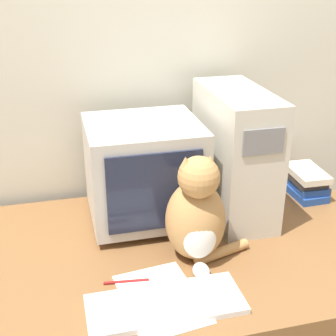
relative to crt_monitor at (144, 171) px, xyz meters
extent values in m
cube|color=beige|center=(0.07, 0.29, 0.32)|extent=(7.00, 0.05, 2.50)
cube|color=brown|center=(0.07, -0.21, -0.56)|extent=(1.49, 0.88, 0.73)
cube|color=#BCB7AD|center=(0.00, 0.00, -0.18)|extent=(0.28, 0.22, 0.02)
cube|color=#BCB7AD|center=(0.00, 0.00, 0.01)|extent=(0.40, 0.36, 0.35)
cube|color=#1E2338|center=(0.00, -0.18, 0.01)|extent=(0.32, 0.01, 0.27)
cube|color=beige|center=(0.34, -0.02, 0.04)|extent=(0.20, 0.44, 0.47)
cube|color=slate|center=(0.34, -0.24, 0.17)|extent=(0.14, 0.01, 0.09)
cube|color=silver|center=(-0.04, -0.49, -0.19)|extent=(0.44, 0.17, 0.02)
cube|color=silver|center=(-0.04, -0.49, -0.18)|extent=(0.40, 0.13, 0.00)
ellipsoid|color=#B7844C|center=(0.11, -0.27, -0.06)|extent=(0.21, 0.21, 0.27)
ellipsoid|color=white|center=(0.10, -0.35, -0.08)|extent=(0.11, 0.07, 0.15)
sphere|color=#B7844C|center=(0.11, -0.31, 0.11)|extent=(0.14, 0.14, 0.13)
cone|color=#B7844C|center=(0.07, -0.30, 0.16)|extent=(0.04, 0.04, 0.04)
cone|color=#B7844C|center=(0.14, -0.31, 0.16)|extent=(0.04, 0.04, 0.04)
ellipsoid|color=white|center=(0.10, -0.38, -0.18)|extent=(0.06, 0.08, 0.04)
cylinder|color=#B7844C|center=(0.19, -0.30, -0.18)|extent=(0.20, 0.09, 0.03)
cube|color=#234793|center=(0.68, 0.02, -0.18)|extent=(0.12, 0.19, 0.03)
cube|color=#234793|center=(0.68, 0.03, -0.15)|extent=(0.13, 0.18, 0.03)
cube|color=#383333|center=(0.68, 0.03, -0.12)|extent=(0.12, 0.17, 0.03)
cube|color=beige|center=(0.68, 0.03, -0.10)|extent=(0.13, 0.20, 0.03)
cylinder|color=maroon|center=(-0.13, -0.36, -0.19)|extent=(0.14, 0.03, 0.01)
cube|color=white|center=(-0.05, -0.46, -0.19)|extent=(0.24, 0.32, 0.00)
camera|label=1|loc=(-0.29, -1.50, 0.70)|focal=50.00mm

